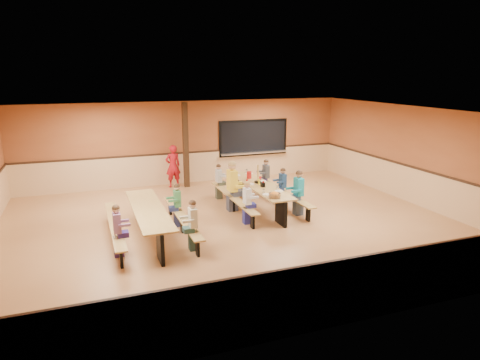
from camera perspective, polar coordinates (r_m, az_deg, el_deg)
name	(u,v)px	position (r m, az deg, el deg)	size (l,w,h in m)	color
ground	(233,226)	(11.52, -0.99, -6.11)	(12.00, 12.00, 0.00)	#A0673C
room_envelope	(233,201)	(11.30, -1.01, -2.82)	(12.04, 10.04, 3.02)	#95512B
kitchen_pass_through	(253,139)	(16.56, 1.81, 5.46)	(2.78, 0.28, 1.38)	black
structural_post	(186,145)	(15.19, -7.25, 4.61)	(0.18, 0.18, 3.00)	black
cafeteria_table_main	(259,191)	(12.84, 2.53, -1.51)	(1.91, 3.70, 0.74)	#B58C47
cafeteria_table_second	(149,216)	(10.85, -12.05, -4.78)	(1.91, 3.70, 0.74)	#B58C47
seated_child_white_left	(247,203)	(11.50, 0.96, -3.08)	(0.35, 0.28, 1.16)	white
seated_adult_yellow	(232,187)	(12.56, -1.05, -0.88)	(0.49, 0.40, 1.46)	yellow
seated_child_grey_left	(219,182)	(13.81, -2.85, -0.23)	(0.33, 0.27, 1.12)	#BDBDBD
seated_child_teal_right	(298,193)	(12.32, 7.80, -1.73)	(0.41, 0.33, 1.29)	teal
seated_child_navy_right	(283,187)	(13.23, 5.69, -0.89)	(0.34, 0.28, 1.14)	navy
seated_child_char_right	(266,177)	(14.35, 3.48, 0.40)	(0.35, 0.29, 1.17)	#43454C
seated_child_purple_sec	(118,231)	(9.87, -16.01, -6.56)	(0.35, 0.29, 1.18)	#84537C
seated_child_green_sec	(177,205)	(11.43, -8.34, -3.38)	(0.34, 0.28, 1.15)	#3D7F47
seated_child_tan_sec	(193,226)	(9.88, -6.28, -6.07)	(0.35, 0.29, 1.18)	beige
standing_woman	(173,166)	(15.38, -8.93, 1.85)	(0.55, 0.36, 1.51)	#B3141D
punch_pitcher	(249,175)	(13.47, 1.22, 0.67)	(0.16, 0.16, 0.22)	#AF1917
chip_bowl	(275,195)	(11.44, 4.64, -2.00)	(0.32, 0.32, 0.15)	gold
napkin_dispenser	(263,185)	(12.50, 3.06, -0.62)	(0.10, 0.14, 0.13)	black
condiment_mustard	(259,182)	(12.73, 2.55, -0.25)	(0.06, 0.06, 0.17)	yellow
condiment_ketchup	(263,184)	(12.49, 3.14, -0.54)	(0.06, 0.06, 0.17)	#B2140F
table_paddle	(258,179)	(12.91, 2.39, 0.20)	(0.16, 0.16, 0.56)	black
place_settings	(259,183)	(12.77, 2.54, -0.34)	(0.65, 3.30, 0.11)	beige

